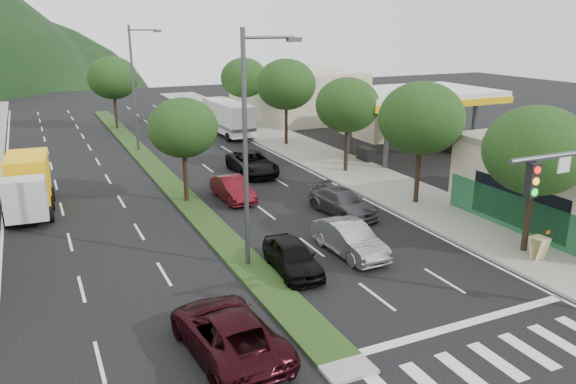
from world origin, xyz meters
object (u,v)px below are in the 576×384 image
streetlight_mid (136,82)px  car_queue_a (292,257)px  tree_r_a (536,151)px  tree_r_b (421,118)px  a_frame_sign (539,246)px  sedan_silver (350,239)px  tree_med_near (183,128)px  box_truck (28,186)px  suv_maroon (228,332)px  motorhome (228,117)px  streetlight_near (250,140)px  car_queue_d (252,163)px  tree_med_far (113,78)px  tree_r_d (286,85)px  car_queue_b (343,202)px  tree_r_c (347,105)px  car_queue_c (233,189)px

streetlight_mid → car_queue_a: (1.29, -26.36, -4.88)m
tree_r_a → streetlight_mid: 31.32m
tree_r_b → a_frame_sign: tree_r_b is taller
streetlight_mid → sedan_silver: streetlight_mid is taller
tree_med_near → box_truck: (-8.35, 2.11, -2.99)m
suv_maroon → motorhome: bearing=-113.3°
tree_r_a → streetlight_near: bearing=161.3°
tree_r_a → tree_med_near: bearing=130.6°
tree_med_near → sedan_silver: bearing=-66.4°
box_truck → a_frame_sign: bearing=143.4°
tree_med_near → car_queue_d: size_ratio=1.09×
streetlight_mid → car_queue_a: streetlight_mid is taller
tree_r_a → motorhome: size_ratio=0.81×
tree_med_far → a_frame_sign: bearing=-74.0°
suv_maroon → car_queue_a: size_ratio=1.33×
tree_r_a → tree_med_far: 41.76m
a_frame_sign → box_truck: bearing=134.9°
streetlight_near → tree_med_far: bearing=90.3°
tree_r_d → tree_med_near: size_ratio=1.19×
tree_r_a → streetlight_mid: streetlight_mid is taller
car_queue_b → motorhome: motorhome is taller
tree_r_a → tree_r_d: tree_r_d is taller
tree_med_far → streetlight_near: (0.21, -36.00, 0.58)m
streetlight_near → car_queue_d: size_ratio=1.82×
streetlight_near → sedan_silver: size_ratio=2.22×
tree_r_d → box_truck: (-20.35, -9.89, -3.74)m
streetlight_mid → suv_maroon: bearing=-95.9°
streetlight_near → box_truck: bearing=125.2°
sedan_silver → a_frame_sign: 8.28m
tree_r_d → streetlight_mid: (-11.79, 3.00, 0.40)m
tree_r_a → tree_r_c: tree_r_a is taller
tree_r_b → motorhome: (-3.00, 24.49, -3.38)m
tree_r_d → tree_r_a: bearing=-90.0°
sedan_silver → car_queue_c: (-2.08, 9.96, -0.05)m
streetlight_near → car_queue_b: 9.56m
streetlight_near → a_frame_sign: 13.48m
car_queue_c → tree_med_far: bearing=94.1°
tree_r_b → suv_maroon: tree_r_b is taller
tree_r_b → box_truck: 22.20m
a_frame_sign → streetlight_near: bearing=151.8°
tree_r_c → box_truck: 20.62m
car_queue_d → a_frame_sign: a_frame_sign is taller
streetlight_near → car_queue_d: (5.69, 14.42, -4.82)m
streetlight_mid → car_queue_a: bearing=-87.2°
tree_r_d → sedan_silver: tree_r_d is taller
tree_r_c → car_queue_b: 9.97m
tree_r_d → tree_med_far: size_ratio=1.03×
car_queue_b → box_truck: 17.46m
tree_r_b → tree_r_c: (0.00, 8.00, -0.29)m
car_queue_c → car_queue_d: size_ratio=0.77×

